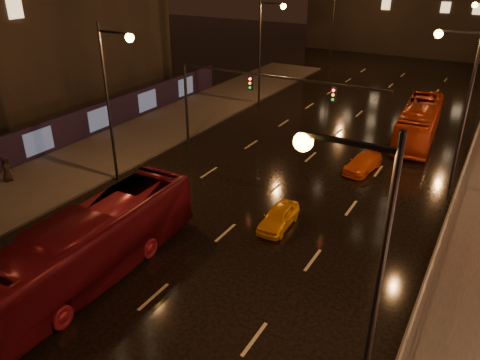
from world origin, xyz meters
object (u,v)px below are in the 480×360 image
object	(u,v)px
taxi_far	(363,163)
pedestrian_c	(6,169)
taxi_near	(279,217)
bus_curb	(419,122)
bus_red	(92,245)

from	to	relation	value
taxi_far	pedestrian_c	xyz separation A→B (m)	(-19.43, -13.43, 0.43)
taxi_near	pedestrian_c	bearing A→B (deg)	-169.92
bus_curb	taxi_far	xyz separation A→B (m)	(-2.00, -8.04, -0.92)
bus_curb	taxi_near	world-z (taller)	bus_curb
bus_red	taxi_near	size ratio (longest dim) A/B	3.48
bus_red	bus_curb	world-z (taller)	bus_red
taxi_near	pedestrian_c	distance (m)	18.02
bus_red	pedestrian_c	distance (m)	12.90
bus_red	pedestrian_c	bearing A→B (deg)	159.19
bus_curb	pedestrian_c	bearing A→B (deg)	-138.79
taxi_far	pedestrian_c	distance (m)	23.62
bus_curb	taxi_near	xyz separation A→B (m)	(-3.83, -17.61, -0.90)
bus_red	pedestrian_c	size ratio (longest dim) A/B	7.09
bus_curb	taxi_far	world-z (taller)	bus_curb
taxi_far	bus_red	bearing A→B (deg)	-104.96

